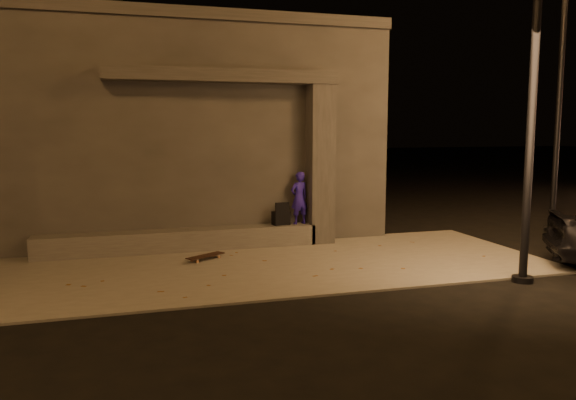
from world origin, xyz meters
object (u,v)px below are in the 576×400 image
object	(u,v)px
skateboarder	(299,198)
street_lamp_0	(534,62)
skateboard	(206,256)
backpack	(281,217)
column	(320,165)

from	to	relation	value
skateboarder	street_lamp_0	world-z (taller)	street_lamp_0
skateboarder	street_lamp_0	distance (m)	5.65
skateboarder	street_lamp_0	size ratio (longest dim) A/B	0.18
skateboard	backpack	bearing A→B (deg)	-3.17
backpack	skateboarder	bearing A→B (deg)	-9.04
skateboard	street_lamp_0	world-z (taller)	street_lamp_0
street_lamp_0	column	bearing A→B (deg)	119.18
backpack	street_lamp_0	xyz separation A→B (m)	(3.23, -4.11, 3.09)
skateboard	street_lamp_0	bearing A→B (deg)	-63.30
skateboard	street_lamp_0	distance (m)	6.98
skateboarder	skateboard	distance (m)	2.72
column	skateboarder	distance (m)	0.90
column	skateboard	bearing A→B (deg)	-159.58
skateboard	street_lamp_0	xyz separation A→B (m)	(5.11, -3.07, 3.65)
column	skateboard	xyz separation A→B (m)	(-2.81, -1.05, -1.72)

